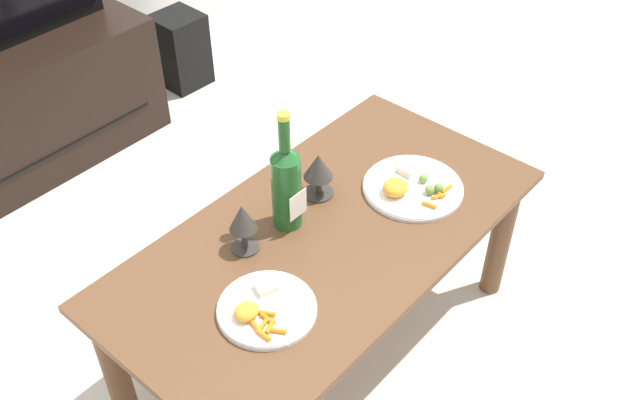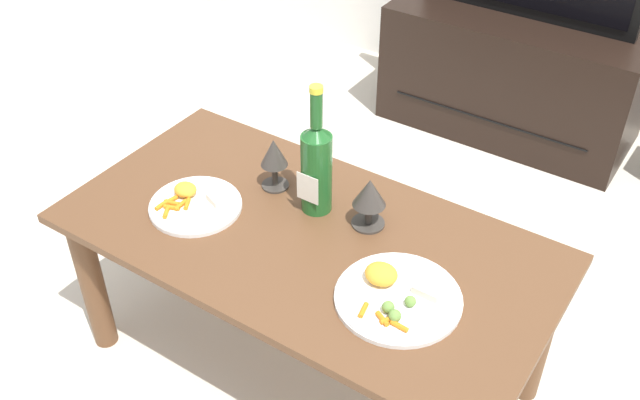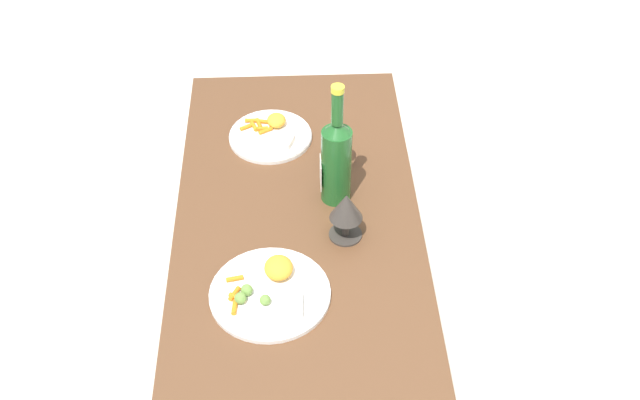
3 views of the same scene
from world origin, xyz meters
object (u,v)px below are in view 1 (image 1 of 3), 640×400
(goblet_left, at_px, (243,220))
(goblet_right, at_px, (318,169))
(dinner_plate_left, at_px, (265,309))
(dinner_plate_right, at_px, (412,187))
(floor_speaker, at_px, (181,50))
(dining_table, at_px, (326,256))
(wine_bottle, at_px, (286,184))
(tv_stand, at_px, (25,103))

(goblet_left, relative_size, goblet_right, 1.07)
(dinner_plate_left, distance_m, dinner_plate_right, 0.62)
(floor_speaker, height_order, dinner_plate_left, dinner_plate_left)
(dining_table, relative_size, floor_speaker, 3.63)
(wine_bottle, xyz_separation_m, goblet_left, (-0.15, 0.02, -0.04))
(tv_stand, xyz_separation_m, floor_speaker, (0.80, -0.03, -0.08))
(tv_stand, xyz_separation_m, goblet_left, (-0.16, -1.47, 0.36))
(dinner_plate_left, bearing_deg, goblet_right, 24.83)
(dinner_plate_left, xyz_separation_m, dinner_plate_right, (0.62, -0.00, 0.00))
(wine_bottle, bearing_deg, floor_speaker, 61.17)
(dinner_plate_left, bearing_deg, dinner_plate_right, -0.01)
(tv_stand, xyz_separation_m, dinner_plate_right, (0.33, -1.67, 0.27))
(wine_bottle, distance_m, goblet_right, 0.16)
(dining_table, xyz_separation_m, goblet_left, (-0.19, 0.12, 0.20))
(tv_stand, distance_m, wine_bottle, 1.54)
(goblet_left, distance_m, dinner_plate_left, 0.25)
(dining_table, distance_m, goblet_left, 0.30)
(goblet_left, bearing_deg, goblet_right, 0.00)
(goblet_right, xyz_separation_m, dinner_plate_right, (0.19, -0.20, -0.08))
(goblet_left, relative_size, dinner_plate_left, 0.61)
(wine_bottle, relative_size, goblet_right, 2.58)
(dining_table, bearing_deg, floor_speaker, 63.99)
(dining_table, relative_size, tv_stand, 1.23)
(wine_bottle, xyz_separation_m, dinner_plate_left, (-0.27, -0.18, -0.13))
(goblet_left, height_order, dinner_plate_right, goblet_left)
(dinner_plate_left, bearing_deg, goblet_left, 57.79)
(wine_bottle, height_order, dinner_plate_right, wine_bottle)
(goblet_left, height_order, goblet_right, goblet_left)
(dining_table, bearing_deg, goblet_left, 146.82)
(floor_speaker, relative_size, goblet_right, 2.47)
(goblet_left, bearing_deg, dinner_plate_right, -21.67)
(dining_table, bearing_deg, dinner_plate_right, -13.37)
(floor_speaker, distance_m, dinner_plate_left, 1.99)
(dining_table, distance_m, tv_stand, 1.60)
(tv_stand, distance_m, floor_speaker, 0.80)
(wine_bottle, distance_m, dinner_plate_right, 0.41)
(tv_stand, relative_size, floor_speaker, 2.94)
(wine_bottle, height_order, dinner_plate_left, wine_bottle)
(dinner_plate_left, bearing_deg, floor_speaker, 56.68)
(goblet_right, xyz_separation_m, dinner_plate_left, (-0.42, -0.20, -0.08))
(dining_table, bearing_deg, goblet_right, 48.19)
(dining_table, height_order, goblet_left, goblet_left)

